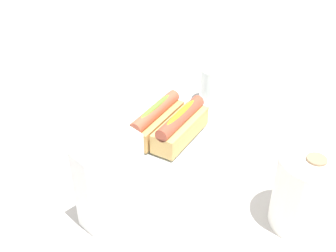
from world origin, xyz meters
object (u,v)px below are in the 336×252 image
object	(u,v)px
hotdog_front	(156,120)
water_glass	(214,88)
serving_bowl	(168,140)
paper_towel_roll	(308,192)
hotdog_back	(181,126)
napkin_box	(110,181)

from	to	relation	value
hotdog_front	water_glass	distance (m)	0.22
water_glass	serving_bowl	bearing A→B (deg)	12.92
paper_towel_roll	water_glass	bearing A→B (deg)	-120.07
serving_bowl	hotdog_back	size ratio (longest dim) A/B	1.74
hotdog_front	napkin_box	distance (m)	0.22
hotdog_back	water_glass	bearing A→B (deg)	-159.69
hotdog_back	water_glass	xyz separation A→B (m)	(-0.20, -0.07, -0.02)
hotdog_back	paper_towel_roll	distance (m)	0.28
serving_bowl	hotdog_front	world-z (taller)	hotdog_front
hotdog_front	napkin_box	xyz separation A→B (m)	(0.19, 0.09, 0.02)
hotdog_front	paper_towel_roll	world-z (taller)	paper_towel_roll
hotdog_front	napkin_box	bearing A→B (deg)	25.48
serving_bowl	water_glass	size ratio (longest dim) A/B	3.04
water_glass	paper_towel_roll	size ratio (longest dim) A/B	0.67
hotdog_back	paper_towel_roll	bearing A→B (deg)	88.93
serving_bowl	paper_towel_roll	size ratio (longest dim) A/B	2.04
hotdog_back	water_glass	world-z (taller)	hotdog_back
water_glass	napkin_box	distance (m)	0.43
serving_bowl	hotdog_back	distance (m)	0.05
hotdog_front	hotdog_back	world-z (taller)	same
serving_bowl	paper_towel_roll	world-z (taller)	paper_towel_roll
hotdog_back	paper_towel_roll	size ratio (longest dim) A/B	1.17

